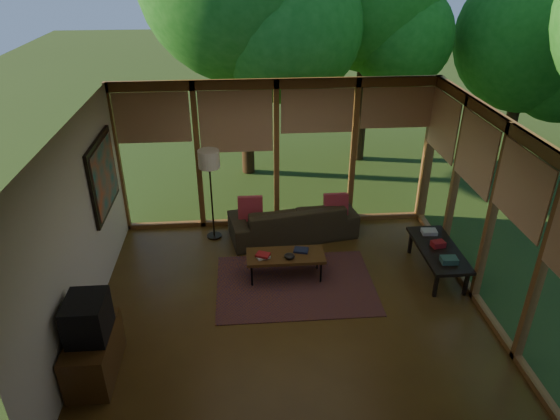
{
  "coord_description": "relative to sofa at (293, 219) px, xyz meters",
  "views": [
    {
      "loc": [
        -0.61,
        -5.71,
        4.62
      ],
      "look_at": [
        -0.09,
        0.7,
        1.22
      ],
      "focal_mm": 32.0,
      "sensor_mm": 36.0,
      "label": 1
    }
  ],
  "objects": [
    {
      "name": "floor",
      "position": [
        -0.25,
        -2.0,
        -0.32
      ],
      "size": [
        5.5,
        5.5,
        0.0
      ],
      "primitive_type": "plane",
      "color": "#553B16",
      "rests_on": "ground"
    },
    {
      "name": "ceiling",
      "position": [
        -0.25,
        -2.0,
        2.38
      ],
      "size": [
        5.5,
        5.5,
        0.0
      ],
      "primitive_type": "plane",
      "rotation": [
        3.14,
        0.0,
        0.0
      ],
      "color": "white",
      "rests_on": "ground"
    },
    {
      "name": "wall_left",
      "position": [
        -3.0,
        -2.0,
        1.03
      ],
      "size": [
        0.04,
        5.0,
        2.7
      ],
      "primitive_type": "cube",
      "color": "beige",
      "rests_on": "ground"
    },
    {
      "name": "wall_front",
      "position": [
        -0.25,
        -4.5,
        1.03
      ],
      "size": [
        5.5,
        0.04,
        2.7
      ],
      "primitive_type": "cube",
      "color": "beige",
      "rests_on": "ground"
    },
    {
      "name": "window_wall_back",
      "position": [
        -0.25,
        0.5,
        1.03
      ],
      "size": [
        5.5,
        0.12,
        2.7
      ],
      "primitive_type": "cube",
      "color": "brown",
      "rests_on": "ground"
    },
    {
      "name": "window_wall_right",
      "position": [
        2.5,
        -2.0,
        1.03
      ],
      "size": [
        0.12,
        5.0,
        2.7
      ],
      "primitive_type": "cube",
      "color": "brown",
      "rests_on": "ground"
    },
    {
      "name": "exterior_lawn",
      "position": [
        7.75,
        6.0,
        -0.33
      ],
      "size": [
        40.0,
        40.0,
        0.0
      ],
      "primitive_type": "plane",
      "color": "#2E481B",
      "rests_on": "ground"
    },
    {
      "name": "tree_far",
      "position": [
        5.57,
        3.29,
        2.5
      ],
      "size": [
        3.26,
        3.26,
        4.47
      ],
      "color": "#3B2615",
      "rests_on": "ground"
    },
    {
      "name": "rug",
      "position": [
        -0.11,
        -1.49,
        -0.32
      ],
      "size": [
        2.41,
        1.7,
        0.01
      ],
      "primitive_type": "cube",
      "color": "brown",
      "rests_on": "floor"
    },
    {
      "name": "sofa",
      "position": [
        0.0,
        0.0,
        0.0
      ],
      "size": [
        2.33,
        1.23,
        0.65
      ],
      "primitive_type": "imported",
      "rotation": [
        0.0,
        0.0,
        3.31
      ],
      "color": "#332A19",
      "rests_on": "floor"
    },
    {
      "name": "pillow_left",
      "position": [
        -0.75,
        -0.05,
        0.27
      ],
      "size": [
        0.43,
        0.23,
        0.45
      ],
      "primitive_type": "cube",
      "rotation": [
        -0.21,
        0.0,
        0.0
      ],
      "color": "maroon",
      "rests_on": "sofa"
    },
    {
      "name": "pillow_right",
      "position": [
        0.75,
        -0.05,
        0.27
      ],
      "size": [
        0.42,
        0.22,
        0.44
      ],
      "primitive_type": "cube",
      "rotation": [
        -0.21,
        0.0,
        0.0
      ],
      "color": "maroon",
      "rests_on": "sofa"
    },
    {
      "name": "ct_book_lower",
      "position": [
        -0.6,
        -1.33,
        0.12
      ],
      "size": [
        0.23,
        0.2,
        0.03
      ],
      "primitive_type": "cube",
      "rotation": [
        0.0,
        0.0,
        0.33
      ],
      "color": "#A8A298",
      "rests_on": "coffee_table"
    },
    {
      "name": "ct_book_upper",
      "position": [
        -0.6,
        -1.33,
        0.15
      ],
      "size": [
        0.25,
        0.22,
        0.03
      ],
      "primitive_type": "cube",
      "rotation": [
        0.0,
        0.0,
        -0.42
      ],
      "color": "maroon",
      "rests_on": "coffee_table"
    },
    {
      "name": "ct_book_side",
      "position": [
        0.0,
        -1.2,
        0.12
      ],
      "size": [
        0.25,
        0.22,
        0.03
      ],
      "primitive_type": "cube",
      "rotation": [
        0.0,
        0.0,
        -0.27
      ],
      "color": "#151A31",
      "rests_on": "coffee_table"
    },
    {
      "name": "ct_bowl",
      "position": [
        -0.2,
        -1.38,
        0.14
      ],
      "size": [
        0.16,
        0.16,
        0.07
      ],
      "primitive_type": "ellipsoid",
      "color": "black",
      "rests_on": "coffee_table"
    },
    {
      "name": "media_cabinet",
      "position": [
        -2.72,
        -3.07,
        -0.02
      ],
      "size": [
        0.5,
        1.0,
        0.6
      ],
      "primitive_type": "cube",
      "color": "#503216",
      "rests_on": "floor"
    },
    {
      "name": "television",
      "position": [
        -2.7,
        -3.07,
        0.53
      ],
      "size": [
        0.45,
        0.55,
        0.5
      ],
      "primitive_type": "cube",
      "color": "black",
      "rests_on": "media_cabinet"
    },
    {
      "name": "console_book_a",
      "position": [
        2.15,
        -1.74,
        0.17
      ],
      "size": [
        0.25,
        0.18,
        0.09
      ],
      "primitive_type": "cube",
      "rotation": [
        0.0,
        0.0,
        -0.05
      ],
      "color": "#2F5246",
      "rests_on": "side_console"
    },
    {
      "name": "console_book_b",
      "position": [
        2.15,
        -1.29,
        0.18
      ],
      "size": [
        0.22,
        0.18,
        0.09
      ],
      "primitive_type": "cube",
      "rotation": [
        0.0,
        0.0,
        0.17
      ],
      "color": "maroon",
      "rests_on": "side_console"
    },
    {
      "name": "console_book_c",
      "position": [
        2.15,
        -0.89,
        0.16
      ],
      "size": [
        0.25,
        0.19,
        0.07
      ],
      "primitive_type": "cube",
      "rotation": [
        0.0,
        0.0,
        -0.07
      ],
      "color": "#A8A298",
      "rests_on": "side_console"
    },
    {
      "name": "floor_lamp",
      "position": [
        -1.41,
        0.06,
        1.08
      ],
      "size": [
        0.36,
        0.36,
        1.65
      ],
      "color": "black",
      "rests_on": "floor"
    },
    {
      "name": "coffee_table",
      "position": [
        -0.25,
        -1.28,
        0.07
      ],
      "size": [
        1.2,
        0.5,
        0.43
      ],
      "color": "#503216",
      "rests_on": "floor"
    },
    {
      "name": "side_console",
      "position": [
        2.15,
        -1.34,
        0.09
      ],
      "size": [
        0.6,
        1.4,
        0.46
      ],
      "color": "black",
      "rests_on": "floor"
    },
    {
      "name": "wall_painting",
      "position": [
        -2.96,
        -0.6,
        1.23
      ],
      "size": [
        0.06,
        1.35,
        1.15
      ],
      "color": "black",
      "rests_on": "wall_left"
    }
  ]
}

